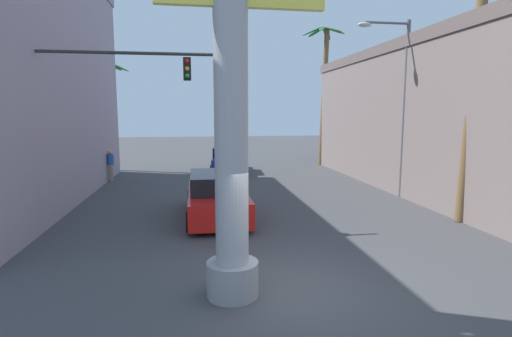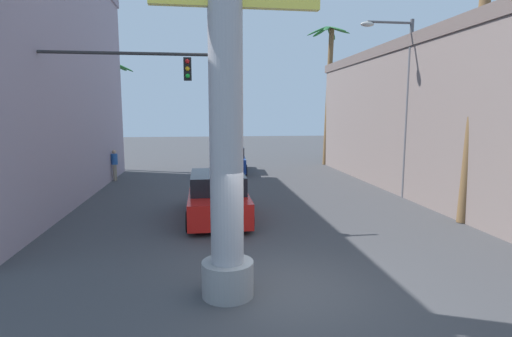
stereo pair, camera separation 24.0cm
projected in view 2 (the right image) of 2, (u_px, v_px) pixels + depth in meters
name	position (u px, v px, depth m)	size (l,w,h in m)	color
ground_plane	(241.00, 193.00, 18.09)	(87.87, 87.87, 0.00)	#424244
building_right	(502.00, 118.00, 15.60)	(6.40, 25.90, 6.82)	slate
street_lamp	(401.00, 93.00, 16.55)	(2.27, 0.28, 7.39)	#59595E
traffic_light_mast	(92.00, 101.00, 12.29)	(5.68, 0.32, 5.53)	#333333
car_lead	(218.00, 196.00, 13.86)	(2.08, 4.73, 1.56)	black
car_far	(230.00, 160.00, 24.60)	(2.16, 4.66, 1.56)	black
palm_tree_near_right	(477.00, 52.00, 12.67)	(2.31, 2.39, 9.39)	brown
palm_tree_far_left	(111.00, 95.00, 24.96)	(2.88, 2.90, 6.84)	brown
palm_tree_far_right	(328.00, 80.00, 27.42)	(3.00, 2.86, 9.49)	brown
pedestrian_far_left	(115.00, 163.00, 21.28)	(0.36, 0.36, 1.67)	gray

